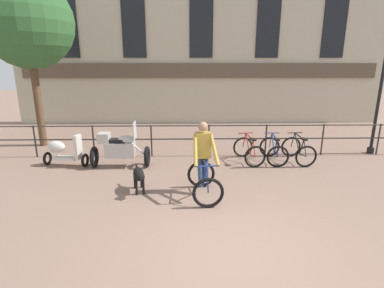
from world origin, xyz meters
TOP-DOWN VIEW (x-y plane):
  - ground_plane at (0.00, 0.00)m, footprint 60.00×60.00m
  - canal_railing at (-0.00, 5.20)m, footprint 15.05×0.05m
  - cyclist_with_bike at (-0.35, 2.23)m, footprint 0.78×1.22m
  - dog at (-1.86, 2.37)m, footprint 0.41×1.02m
  - parked_motorcycle at (-2.69, 4.18)m, footprint 1.67×0.62m
  - parked_bicycle_near_lamp at (1.19, 4.54)m, footprint 0.83×1.20m
  - parked_bicycle_mid_left at (1.95, 4.54)m, footprint 0.70×1.14m
  - parked_bicycle_mid_right at (2.72, 4.54)m, footprint 0.75×1.16m
  - parked_scooter at (-4.37, 4.32)m, footprint 1.33×0.60m
  - street_lamp at (5.53, 5.37)m, footprint 0.28×0.28m
  - tree_canalside_left at (-6.06, 6.64)m, footprint 3.04×3.04m

SIDE VIEW (x-z plane):
  - ground_plane at x=0.00m, z-range 0.00..0.00m
  - parked_bicycle_mid_left at x=1.95m, z-range -0.07..0.79m
  - parked_bicycle_near_lamp at x=1.19m, z-range -0.07..0.79m
  - parked_bicycle_mid_right at x=2.72m, z-range -0.07..0.79m
  - dog at x=-1.86m, z-range 0.12..0.74m
  - parked_scooter at x=-4.37m, z-range -0.02..0.94m
  - parked_motorcycle at x=-2.69m, z-range -0.11..1.24m
  - canal_railing at x=0.00m, z-range 0.18..1.23m
  - cyclist_with_bike at x=-0.35m, z-range -0.09..1.61m
  - street_lamp at x=5.53m, z-range 0.25..3.95m
  - tree_canalside_left at x=-6.06m, z-range 1.36..7.16m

